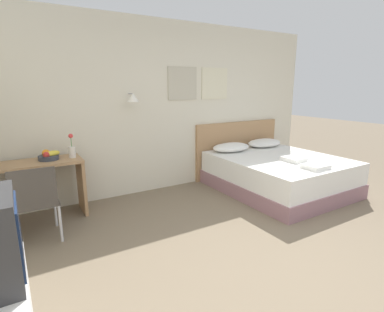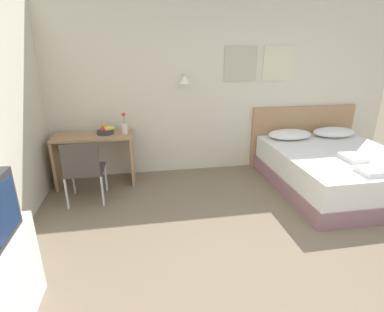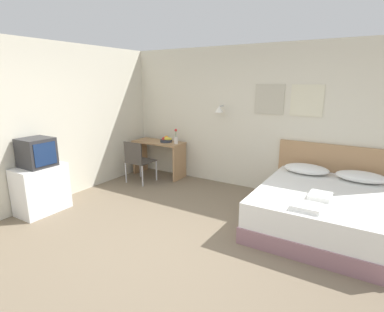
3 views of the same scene
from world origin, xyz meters
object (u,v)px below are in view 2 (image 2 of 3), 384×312
object	(u,v)px
bed	(336,170)
pillow_right	(334,132)
folded_towel_near_foot	(353,157)
flower_vase	(124,127)
pillow_left	(290,134)
desk	(94,150)
folded_towel_mid_bed	(373,171)
desk_chair	(83,168)
headboard	(302,135)
fruit_bowl	(105,131)

from	to	relation	value
bed	pillow_right	distance (m)	0.90
folded_towel_near_foot	flower_vase	size ratio (longest dim) A/B	0.99
pillow_right	folded_towel_near_foot	distance (m)	1.11
pillow_left	desk	bearing A→B (deg)	179.42
pillow_left	flower_vase	xyz separation A→B (m)	(-2.59, 0.02, 0.24)
pillow_left	folded_towel_mid_bed	world-z (taller)	pillow_left
folded_towel_near_foot	folded_towel_mid_bed	size ratio (longest dim) A/B	0.97
bed	desk_chair	world-z (taller)	desk_chair
folded_towel_near_foot	desk_chair	distance (m)	3.51
desk	flower_vase	world-z (taller)	flower_vase
folded_towel_near_foot	headboard	bearing A→B (deg)	89.33
desk_chair	pillow_left	bearing A→B (deg)	10.92
folded_towel_mid_bed	desk	xyz separation A→B (m)	(-3.34, 1.51, -0.06)
flower_vase	headboard	bearing A→B (deg)	5.28
pillow_left	pillow_right	distance (m)	0.78
headboard	fruit_bowl	world-z (taller)	headboard
bed	desk_chair	distance (m)	3.51
fruit_bowl	flower_vase	world-z (taller)	flower_vase
flower_vase	pillow_right	bearing A→B (deg)	-0.39
folded_towel_near_foot	fruit_bowl	world-z (taller)	fruit_bowl
folded_towel_mid_bed	fruit_bowl	world-z (taller)	fruit_bowl
headboard	flower_vase	bearing A→B (deg)	-174.72
pillow_right	pillow_left	bearing A→B (deg)	180.00
pillow_left	desk_chair	distance (m)	3.16
desk_chair	headboard	bearing A→B (deg)	14.39
pillow_left	fruit_bowl	bearing A→B (deg)	178.90
headboard	fruit_bowl	size ratio (longest dim) A/B	6.74
bed	folded_towel_near_foot	xyz separation A→B (m)	(-0.02, -0.30, 0.31)
headboard	desk	bearing A→B (deg)	-175.54
headboard	flower_vase	distance (m)	3.01
folded_towel_near_foot	desk_chair	size ratio (longest dim) A/B	0.36
folded_towel_mid_bed	desk_chair	size ratio (longest dim) A/B	0.37
folded_towel_near_foot	flower_vase	xyz separation A→B (m)	(-2.96, 1.06, 0.28)
bed	pillow_right	world-z (taller)	pillow_right
pillow_right	desk	size ratio (longest dim) A/B	0.63
bed	folded_towel_near_foot	world-z (taller)	folded_towel_near_foot
bed	folded_towel_mid_bed	world-z (taller)	folded_towel_mid_bed
headboard	folded_towel_mid_bed	bearing A→B (deg)	-92.98
bed	desk_chair	size ratio (longest dim) A/B	2.34
pillow_right	desk_chair	xyz separation A→B (m)	(-3.89, -0.60, -0.12)
folded_towel_mid_bed	flower_vase	size ratio (longest dim) A/B	1.02
desk	desk_chair	size ratio (longest dim) A/B	1.30
bed	headboard	bearing A→B (deg)	90.00
bed	desk	xyz separation A→B (m)	(-3.44, 0.76, 0.25)
pillow_right	flower_vase	size ratio (longest dim) A/B	2.26
fruit_bowl	desk	bearing A→B (deg)	-172.29
fruit_bowl	flower_vase	bearing A→B (deg)	-6.67
folded_towel_near_foot	pillow_left	bearing A→B (deg)	110.04
pillow_right	folded_towel_near_foot	size ratio (longest dim) A/B	2.28
pillow_left	desk_chair	xyz separation A→B (m)	(-3.10, -0.60, -0.12)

